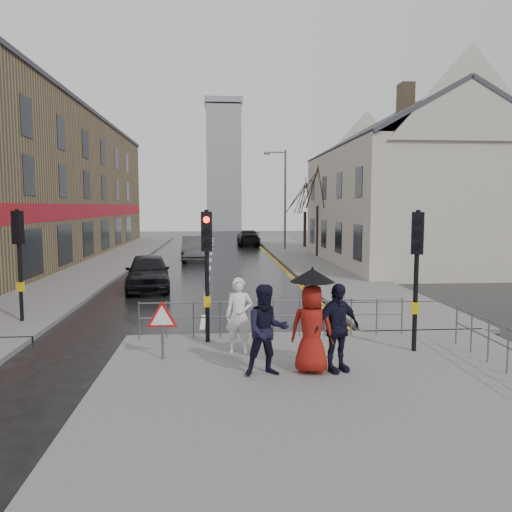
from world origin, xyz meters
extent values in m
plane|color=black|center=(0.00, 0.00, 0.00)|extent=(120.00, 120.00, 0.00)
cube|color=#605E5B|center=(3.00, -3.50, 0.07)|extent=(10.00, 9.00, 0.14)
cube|color=#605E5B|center=(-6.50, 23.00, 0.07)|extent=(4.00, 44.00, 0.14)
cube|color=#605E5B|center=(6.50, 25.00, 0.07)|extent=(4.00, 40.00, 0.14)
cube|color=#605E5B|center=(6.50, 3.00, 0.07)|extent=(4.00, 4.20, 0.14)
cube|color=olive|center=(-12.00, 22.00, 5.00)|extent=(8.00, 42.00, 10.00)
cube|color=beige|center=(12.00, 18.00, 3.50)|extent=(9.00, 16.00, 7.00)
cube|color=olive|center=(10.50, 14.00, 9.20)|extent=(0.70, 0.90, 1.80)
cube|color=olive|center=(13.20, 22.00, 9.20)|extent=(0.70, 0.90, 1.80)
cube|color=#93959B|center=(1.50, 62.00, 9.00)|extent=(5.00, 5.00, 18.00)
cylinder|color=black|center=(0.20, 0.20, 1.84)|extent=(0.11, 0.11, 3.40)
cube|color=black|center=(0.20, 0.20, 2.99)|extent=(0.28, 0.22, 1.00)
cylinder|color=#FF0C07|center=(0.20, 0.06, 3.29)|extent=(0.16, 0.04, 0.16)
cylinder|color=black|center=(0.20, 0.06, 2.99)|extent=(0.16, 0.04, 0.16)
cylinder|color=black|center=(0.20, 0.06, 2.69)|extent=(0.16, 0.04, 0.16)
cube|color=gold|center=(0.20, 0.20, 1.19)|extent=(0.18, 0.14, 0.28)
cylinder|color=black|center=(5.20, -1.00, 1.84)|extent=(0.11, 0.11, 3.40)
cube|color=black|center=(5.20, -1.00, 2.99)|extent=(0.34, 0.30, 1.00)
cylinder|color=black|center=(5.15, -1.13, 3.29)|extent=(0.16, 0.09, 0.16)
cylinder|color=black|center=(5.15, -1.13, 2.99)|extent=(0.16, 0.09, 0.16)
cylinder|color=black|center=(5.15, -1.13, 2.69)|extent=(0.16, 0.09, 0.16)
cube|color=gold|center=(5.20, -1.00, 1.19)|extent=(0.22, 0.19, 0.28)
cylinder|color=black|center=(-5.50, 3.00, 1.84)|extent=(0.11, 0.11, 3.40)
cube|color=black|center=(-5.50, 3.00, 2.99)|extent=(0.34, 0.30, 1.00)
cylinder|color=black|center=(-5.45, 3.13, 3.29)|extent=(0.16, 0.09, 0.16)
cylinder|color=black|center=(-5.45, 3.13, 2.99)|extent=(0.16, 0.09, 0.16)
cylinder|color=black|center=(-5.45, 3.13, 2.69)|extent=(0.16, 0.09, 0.16)
cube|color=gold|center=(-5.50, 3.00, 1.19)|extent=(0.22, 0.19, 0.28)
cylinder|color=#595B5E|center=(-1.60, 0.60, 0.64)|extent=(0.04, 0.04, 1.00)
cylinder|color=#595B5E|center=(5.50, 0.60, 0.64)|extent=(0.04, 0.04, 1.00)
cylinder|color=#595B5E|center=(1.95, 0.60, 1.09)|extent=(7.10, 0.04, 0.04)
cylinder|color=#595B5E|center=(1.95, 0.60, 0.69)|extent=(7.10, 0.04, 0.04)
cylinder|color=#595B5E|center=(6.50, -0.50, 0.64)|extent=(0.04, 0.04, 1.00)
cylinder|color=#595B5E|center=(6.50, -2.75, 1.09)|extent=(0.04, 4.50, 0.04)
cylinder|color=#595B5E|center=(6.50, -2.75, 0.69)|extent=(0.04, 4.50, 0.04)
cylinder|color=#595B5E|center=(-0.80, -1.20, 0.56)|extent=(0.06, 0.06, 0.85)
cylinder|color=red|center=(-0.80, -1.20, 1.09)|extent=(0.80, 0.03, 0.80)
cylinder|color=white|center=(-0.80, -1.22, 1.09)|extent=(0.60, 0.03, 0.60)
cylinder|color=#595B5E|center=(6.00, 28.00, 4.14)|extent=(0.16, 0.16, 8.00)
cylinder|color=#595B5E|center=(5.30, 28.00, 7.94)|extent=(1.40, 0.10, 0.10)
cube|color=#595B5E|center=(4.50, 28.00, 7.84)|extent=(0.50, 0.25, 0.18)
cylinder|color=#30201A|center=(7.50, 22.00, 1.89)|extent=(0.26, 0.26, 3.50)
cylinder|color=#30201A|center=(8.00, 30.00, 1.64)|extent=(0.26, 0.26, 3.00)
imported|color=white|center=(0.97, -0.80, 1.04)|extent=(0.70, 0.50, 1.80)
imported|color=black|center=(1.47, -2.47, 1.09)|extent=(1.00, 0.82, 1.89)
imported|color=maroon|center=(2.43, -2.36, 1.07)|extent=(1.06, 0.86, 1.86)
cylinder|color=black|center=(2.43, -2.36, 1.17)|extent=(0.02, 0.02, 2.06)
cone|color=black|center=(2.43, -2.36, 2.20)|extent=(0.96, 0.96, 0.28)
imported|color=black|center=(2.96, -2.34, 1.08)|extent=(1.20, 0.84, 1.88)
imported|color=black|center=(-2.56, 9.36, 0.77)|extent=(2.35, 4.73, 1.55)
imported|color=#404344|center=(-1.01, 21.10, 0.81)|extent=(1.82, 4.93, 1.61)
imported|color=black|center=(3.32, 33.26, 0.72)|extent=(2.05, 4.95, 1.43)
camera|label=1|loc=(0.47, -12.46, 3.63)|focal=35.00mm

